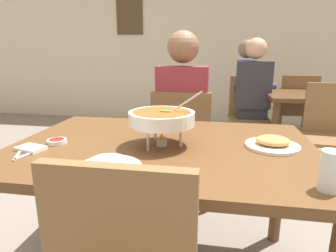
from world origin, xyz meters
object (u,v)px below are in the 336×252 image
Objects in this scene: chair_bg_right at (296,107)px; appetizer_plate at (272,143)px; dining_table_main at (163,163)px; diner_main at (183,110)px; curry_bowl at (161,118)px; chair_diner_main at (182,142)px; chair_bg_corner at (330,129)px; patron_bg_middle at (248,87)px; drink_glass at (331,173)px; chair_bg_middle at (255,105)px; dining_table_far at (314,106)px; patron_bg_left at (253,91)px; rice_plate at (109,165)px; chair_bg_left at (248,112)px; sauce_dish at (57,141)px.

appetizer_plate is at bearing -106.63° from chair_bg_right.
chair_bg_right is at bearing 63.37° from dining_table_main.
chair_bg_right is at bearing 52.99° from diner_main.
dining_table_main is 4.21× the size of curry_bowl.
dining_table_main is 1.55× the size of chair_bg_right.
chair_diner_main is 2.71× the size of curry_bowl.
dining_table_main is 1.55× the size of chair_bg_corner.
chair_bg_right is at bearing -0.97° from patron_bg_middle.
chair_bg_middle reaches higher than drink_glass.
patron_bg_middle is at bearing 141.19° from dining_table_far.
chair_bg_right is (1.21, 2.43, -0.37)m from curry_bowl.
patron_bg_left is at bearing 89.25° from drink_glass.
drink_glass reaches higher than rice_plate.
chair_bg_left is at bearing -92.59° from patron_bg_middle.
dining_table_main is 1.86m from chair_bg_corner.
sauce_dish is 0.10× the size of chair_bg_right.
dining_table_main is at bearing -106.80° from chair_bg_left.
chair_diner_main reaches higher than drink_glass.
chair_bg_corner is 1.23m from patron_bg_middle.
chair_bg_middle is 1.00× the size of chair_bg_right.
chair_bg_middle is (0.13, 2.84, -0.29)m from drink_glass.
drink_glass is 2.37m from dining_table_far.
appetizer_plate reaches higher than sauce_dish.
rice_plate is 0.18× the size of patron_bg_left.
sauce_dish is 0.10× the size of chair_bg_left.
appetizer_plate is 0.18× the size of patron_bg_left.
chair_bg_left is at bearing 62.03° from sauce_dish.
patron_bg_middle reaches higher than chair_bg_right.
chair_bg_corner is 0.69× the size of patron_bg_left.
sauce_dish is 0.10× the size of chair_bg_middle.
curry_bowl is at bearing -104.34° from patron_bg_middle.
chair_bg_corner is at bearing 48.05° from dining_table_main.
patron_bg_middle is at bearing 179.03° from chair_bg_right.
chair_bg_right reaches higher than sauce_dish.
patron_bg_left reaches higher than drink_glass.
dining_table_main is at bearing 67.10° from rice_plate.
chair_bg_middle is 1.00× the size of chair_bg_corner.
sauce_dish is 0.07× the size of patron_bg_middle.
patron_bg_middle reaches higher than chair_bg_middle.
chair_bg_middle is at bearing 64.31° from sauce_dish.
rice_plate is at bearing -116.20° from chair_bg_right.
chair_bg_left is at bearing 89.96° from drink_glass.
patron_bg_left is 0.43m from patron_bg_middle.
curry_bowl reaches higher than dining_table_far.
sauce_dish is at bearing -131.52° from dining_table_far.
rice_plate is 0.27× the size of chair_bg_middle.
chair_bg_corner is (1.74, 1.46, -0.25)m from sauce_dish.
chair_diner_main is 3.75× the size of rice_plate.
dining_table_far is at bearing 56.82° from curry_bowl.
diner_main is 1.73m from patron_bg_middle.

